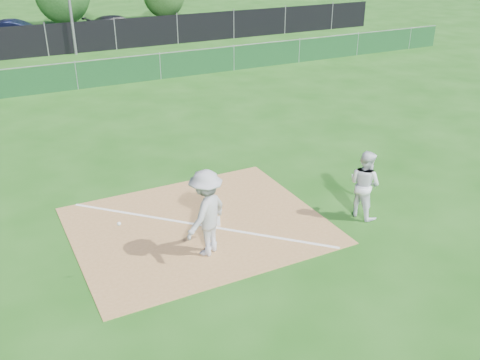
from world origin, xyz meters
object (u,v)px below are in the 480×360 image
(first_base, at_px, (213,221))
(play_at_first, at_px, (206,213))
(car_mid, at_px, (16,32))
(runner, at_px, (365,184))
(car_right, at_px, (118,25))

(first_base, xyz_separation_m, play_at_first, (-0.66, -1.15, 0.97))
(first_base, bearing_deg, car_mid, 93.13)
(runner, distance_m, car_mid, 28.76)
(first_base, xyz_separation_m, car_right, (5.13, 26.93, 0.60))
(first_base, bearing_deg, car_right, 79.22)
(car_mid, bearing_deg, car_right, -72.16)
(runner, relative_size, car_mid, 0.41)
(first_base, relative_size, runner, 0.21)
(car_mid, height_order, car_right, car_mid)
(runner, xyz_separation_m, car_mid, (-5.05, 28.31, -0.16))
(car_mid, relative_size, car_right, 0.97)
(play_at_first, distance_m, car_mid, 28.12)
(first_base, distance_m, car_right, 27.42)
(play_at_first, relative_size, runner, 1.56)
(first_base, relative_size, car_mid, 0.09)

